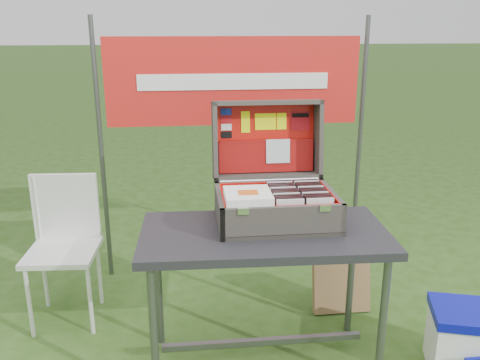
{
  "coord_description": "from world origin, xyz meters",
  "views": [
    {
      "loc": [
        -0.31,
        -2.12,
        1.65
      ],
      "look_at": [
        -0.07,
        0.1,
        0.96
      ],
      "focal_mm": 38.0,
      "sensor_mm": 36.0,
      "label": 1
    }
  ],
  "objects": [
    {
      "name": "cooler_lid",
      "position": [
        1.04,
        -0.13,
        0.32
      ],
      "size": [
        0.46,
        0.39,
        0.05
      ],
      "primitive_type": "cube",
      "rotation": [
        0.0,
        0.0,
        -0.29
      ],
      "color": "#090E92",
      "rests_on": "cooler_body"
    },
    {
      "name": "chair_seat",
      "position": [
        -1.02,
        0.56,
        0.42
      ],
      "size": [
        0.4,
        0.4,
        0.03
      ],
      "primitive_type": "cube",
      "rotation": [
        0.0,
        0.0,
        -0.06
      ],
      "color": "silver",
      "rests_on": "ground"
    },
    {
      "name": "lid_sticker_cc_b",
      "position": [
        -0.1,
        0.5,
        1.17
      ],
      "size": [
        0.06,
        0.01,
        0.03
      ],
      "primitive_type": "cube",
      "rotation": [
        -1.69,
        0.0,
        0.0
      ],
      "color": "#AE1019",
      "rests_on": "suitcase_lid_liner"
    },
    {
      "name": "suitcase_base_bottom",
      "position": [
        0.11,
        0.14,
        0.73
      ],
      "size": [
        0.57,
        0.41,
        0.02
      ],
      "primitive_type": "cube",
      "color": "#44413B",
      "rests_on": "table_top"
    },
    {
      "name": "chair_leg_fr",
      "position": [
        -0.86,
        0.4,
        0.21
      ],
      "size": [
        0.02,
        0.02,
        0.42
      ],
      "primitive_type": "cylinder",
      "color": "silver",
      "rests_on": "ground"
    },
    {
      "name": "cd_left_8",
      "position": [
        0.15,
        0.17,
        0.82
      ],
      "size": [
        0.13,
        0.01,
        0.14
      ],
      "primitive_type": "cube",
      "color": "silver",
      "rests_on": "suitcase_liner_floor"
    },
    {
      "name": "suitcase_lid_rim_left",
      "position": [
        -0.16,
        0.45,
        1.07
      ],
      "size": [
        0.02,
        0.2,
        0.42
      ],
      "primitive_type": "cube",
      "rotation": [
        -1.69,
        0.0,
        0.0
      ],
      "color": "#44413B",
      "rests_on": "suitcase_lid_back"
    },
    {
      "name": "songbook_5",
      "position": [
        -0.04,
        0.07,
        0.9
      ],
      "size": [
        0.21,
        0.21,
        0.0
      ],
      "primitive_type": "cube",
      "color": "white",
      "rests_on": "suitcase_base_wall_front"
    },
    {
      "name": "suitcase_liner_wall_left",
      "position": [
        -0.15,
        0.14,
        0.81
      ],
      "size": [
        0.01,
        0.36,
        0.13
      ],
      "primitive_type": "cube",
      "color": "red",
      "rests_on": "suitcase_base_bottom"
    },
    {
      "name": "songbook_2",
      "position": [
        -0.04,
        0.07,
        0.89
      ],
      "size": [
        0.21,
        0.21,
        0.0
      ],
      "primitive_type": "cube",
      "color": "white",
      "rests_on": "suitcase_base_wall_front"
    },
    {
      "name": "lid_sticker_band",
      "position": [
        0.3,
        0.5,
        1.15
      ],
      "size": [
        0.1,
        0.02,
        0.1
      ],
      "primitive_type": "cube",
      "rotation": [
        -1.69,
        0.0,
        0.0
      ],
      "color": "#AE1019",
      "rests_on": "suitcase_lid_liner"
    },
    {
      "name": "cd_left_1",
      "position": [
        0.15,
        0.01,
        0.82
      ],
      "size": [
        0.13,
        0.01,
        0.14
      ],
      "primitive_type": "cube",
      "color": "black",
      "rests_on": "suitcase_liner_floor"
    },
    {
      "name": "lid_card_neon_main",
      "position": [
        0.11,
        0.5,
        1.15
      ],
      "size": [
        0.11,
        0.01,
        0.09
      ],
      "primitive_type": "cube",
      "rotation": [
        -1.69,
        0.0,
        0.0
      ],
      "color": "#E5F407",
      "rests_on": "suitcase_lid_liner"
    },
    {
      "name": "suitcase_lid_liner",
      "position": [
        0.11,
        0.5,
        1.06
      ],
      "size": [
        0.52,
        0.05,
        0.36
      ],
      "primitive_type": "cube",
      "rotation": [
        -1.69,
        0.0,
        0.0
      ],
      "color": "red",
      "rests_on": "suitcase_lid_back"
    },
    {
      "name": "cooler",
      "position": [
        1.04,
        -0.13,
        0.17
      ],
      "size": [
        0.46,
        0.39,
        0.34
      ],
      "primitive_type": null,
      "rotation": [
        0.0,
        0.0,
        -0.29
      ],
      "color": "white",
      "rests_on": "ground"
    },
    {
      "name": "suitcase_base_wall_right",
      "position": [
        0.39,
        0.14,
        0.8
      ],
      "size": [
        0.02,
        0.41,
        0.15
      ],
      "primitive_type": "cube",
      "color": "#44413B",
      "rests_on": "table_top"
    },
    {
      "name": "suitcase_hinge",
      "position": [
        0.11,
        0.35,
        0.87
      ],
      "size": [
        0.51,
        0.02,
        0.02
      ],
      "primitive_type": "cylinder",
      "rotation": [
        0.0,
        1.57,
        0.0
      ],
      "color": "silver",
      "rests_on": "suitcase_base_wall_back"
    },
    {
      "name": "table_leg_fl",
      "position": [
        -0.48,
        -0.18,
        0.34
      ],
      "size": [
        0.04,
        0.04,
        0.68
      ],
      "primitive_type": "cylinder",
      "color": "#59595B",
      "rests_on": "ground"
    },
    {
      "name": "suitcase_latch_left",
      "position": [
        -0.07,
        -0.06,
        0.86
      ],
      "size": [
        0.05,
        0.01,
        0.03
      ],
      "primitive_type": "cube",
      "color": "silver",
      "rests_on": "suitcase_base_wall_front"
    },
    {
      "name": "cooler_body",
      "position": [
        1.04,
        -0.13,
        0.15
      ],
      "size": [
        0.43,
        0.37,
        0.3
      ],
      "primitive_type": "cube",
      "rotation": [
        0.0,
        0.0,
        -0.29
      ],
      "color": "white",
      "rests_on": "ground"
    },
    {
      "name": "songbook_4",
      "position": [
        -0.04,
        0.07,
        0.9
      ],
      "size": [
        0.21,
        0.21,
        0.0
      ],
      "primitive_type": "cube",
      "color": "white",
      "rests_on": "suitcase_base_wall_front"
    },
    {
      "name": "suitcase_base_wall_back",
      "position": [
        0.11,
        0.33,
        0.8
      ],
      "size": [
        0.57,
        0.02,
        0.15
      ],
      "primitive_type": "cube",
      "color": "#44413B",
      "rests_on": "table_top"
    },
    {
      "name": "suitcase_pocket_cd",
      "position": [
        0.17,
        0.45,
        1.0
      ],
      "size": [
        0.13,
        0.03,
        0.13
      ],
      "primitive_type": "cube",
      "rotation": [
        -1.69,
        0.0,
        0.0
      ],
      "color": "silver",
      "rests_on": "suitcase_lid_pocket"
    },
    {
      "name": "suitcase_liner_wall_back",
      "position": [
        0.11,
        0.32,
        0.81
      ],
      "size": [
        0.52,
        0.01,
        0.13
      ],
      "primitive_type": "cube",
      "color": "red",
      "rests_on": "suitcase_base_bottom"
    },
    {
      "name": "banner_text",
      "position": [
        0.0,
        1.08,
        1.3
      ],
      "size": [
        1.2,
        0.0,
        0.1
      ],
      "primitive_type": "cube",
      "color": "white",
      "rests_on": "banner"
    },
    {
      "name": "chair_leg_bl",
      "position": [
        -1.18,
        0.72,
        0.21
      ],
      "size": [
        0.02,
        0.02,
        0.42
      ],
      "primitive_type": "cylinder",
      "color": "silver",
      "rests_on": "ground"
    },
    {
      "name": "songbook_1",
      "position": [
        -0.04,
        0.07,
        0.88
      ],
      "size": [
        0.21,
        0.21,
        0.0
      ],
      "primitive_type": "cube",
      "color": "white",
      "rests_on": "suitcase_base_wall_front"
    },
    {
      "name": "chair_backrest",
      "position": [
        -1.02,
        0.74,
        0.63
      ],
      "size": [
        0.38,
        0.05,
        0.4
      ],
      "primitive_type": "cube",
      "rotation": [
        0.0,
        0.0,
        -0.06
      ],
      "color": "silver",
      "rests_on": "chair_seat"
    },
    {
      "name": "suitcase_lid_rim_near",
      "position": [
        0.11,
        0.42,
        0.88
      ],
      "size": [
        0.57,
        0.15,
        0.04
      ],
      "primitive_type": "cube",
      "rotation": [
        -1.69,
        0.0,
        0.0
      ],
      "color": "#44413B",
      "rests_on": "suitcase_lid_back"
    },
    {
      "name": "lid_sticker_cc_d",
      "position": [
        -0.1,
        0.49,
        1.09
      ],
      "size": [
        0.06,
        0.01,
        0.03
      ],
      "primitive_type": "cube",
      "rotation": [
        -1.69,
        0.0,
        0.0
      ],
      "color": "black",
      "rests_on": "suitcase_lid_liner"
    },
    {
      "name": "table",
      "position": [
        0.04,
        0.05,
        0.36
      ],
      "size": [
        1.17,
        0.61,
        0.72
      ],
      "primitive_type": null,
      "rotation": [
        0.0,
        0.0,
        -0.03
      ],
      "color": "black",
      "rests_on": "ground"
    },
    {
      "name": "banner",
      "position": [
        0.0,
        1.09,
        1.3
      ],
      "size": [
        1.6,
        0.02,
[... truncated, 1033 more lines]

